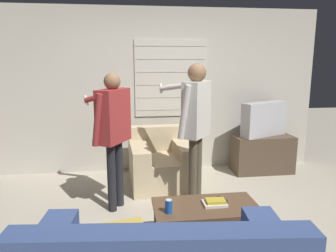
{
  "coord_description": "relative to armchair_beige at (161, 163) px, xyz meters",
  "views": [
    {
      "loc": [
        -0.52,
        -3.12,
        1.77
      ],
      "look_at": [
        -0.0,
        0.6,
        1.0
      ],
      "focal_mm": 35.0,
      "sensor_mm": 36.0,
      "label": 1
    }
  ],
  "objects": [
    {
      "name": "book_stack",
      "position": [
        0.33,
        -1.62,
        0.11
      ],
      "size": [
        0.22,
        0.17,
        0.05
      ],
      "color": "beige",
      "rests_on": "coffee_table"
    },
    {
      "name": "tv",
      "position": [
        1.65,
        0.32,
        0.54
      ],
      "size": [
        0.81,
        0.5,
        0.53
      ],
      "rotation": [
        0.0,
        0.0,
        3.55
      ],
      "color": "#B2B2B7",
      "rests_on": "tv_stand"
    },
    {
      "name": "ground_plane",
      "position": [
        0.0,
        -1.33,
        -0.31
      ],
      "size": [
        16.0,
        16.0,
        0.0
      ],
      "primitive_type": "plane",
      "color": "#B2A893"
    },
    {
      "name": "wall_back",
      "position": [
        0.01,
        0.7,
        0.97
      ],
      "size": [
        5.2,
        0.08,
        2.55
      ],
      "color": "#BCB7A8",
      "rests_on": "ground_plane"
    },
    {
      "name": "person_left_standing",
      "position": [
        -0.64,
        -0.7,
        0.72
      ],
      "size": [
        0.59,
        0.8,
        1.62
      ],
      "rotation": [
        0.0,
        0.0,
        1.03
      ],
      "color": "black",
      "rests_on": "ground_plane"
    },
    {
      "name": "person_right_standing",
      "position": [
        0.32,
        -0.74,
        0.78
      ],
      "size": [
        0.58,
        0.8,
        1.72
      ],
      "rotation": [
        0.0,
        0.0,
        0.92
      ],
      "color": "#4C4233",
      "rests_on": "ground_plane"
    },
    {
      "name": "soda_can",
      "position": [
        -0.13,
        -1.73,
        0.15
      ],
      "size": [
        0.07,
        0.07,
        0.13
      ],
      "color": "#194C9E",
      "rests_on": "coffee_table"
    },
    {
      "name": "coffee_table",
      "position": [
        0.24,
        -1.63,
        0.05
      ],
      "size": [
        1.0,
        0.53,
        0.41
      ],
      "color": "brown",
      "rests_on": "ground_plane"
    },
    {
      "name": "tv_stand",
      "position": [
        1.66,
        0.32,
        -0.02
      ],
      "size": [
        0.93,
        0.47,
        0.59
      ],
      "color": "#4C3D2D",
      "rests_on": "ground_plane"
    },
    {
      "name": "spare_remote",
      "position": [
        0.42,
        -1.55,
        0.1
      ],
      "size": [
        0.08,
        0.14,
        0.02
      ],
      "rotation": [
        0.0,
        0.0,
        0.29
      ],
      "color": "black",
      "rests_on": "coffee_table"
    },
    {
      "name": "armchair_beige",
      "position": [
        0.0,
        0.0,
        0.0
      ],
      "size": [
        0.91,
        0.95,
        0.79
      ],
      "rotation": [
        0.0,
        0.0,
        3.18
      ],
      "color": "#C6B289",
      "rests_on": "ground_plane"
    }
  ]
}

